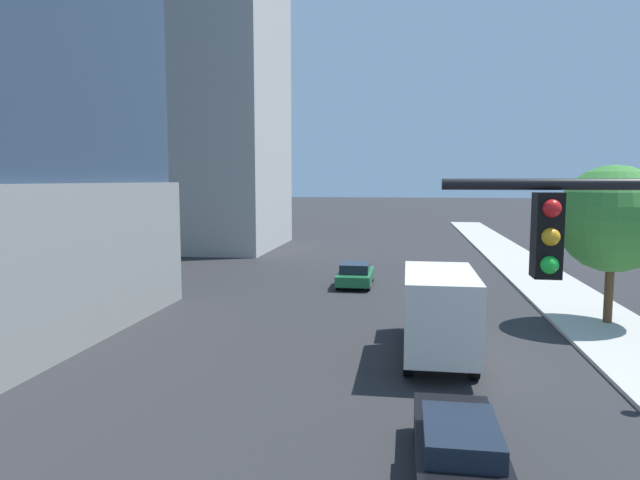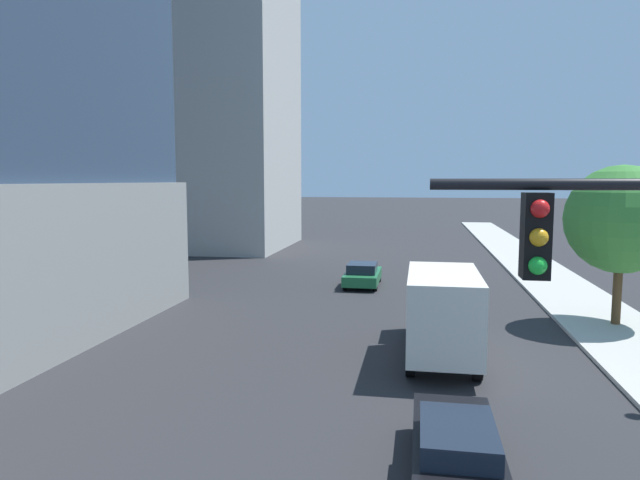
{
  "view_description": "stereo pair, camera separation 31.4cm",
  "coord_description": "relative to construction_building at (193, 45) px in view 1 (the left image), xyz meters",
  "views": [
    {
      "loc": [
        0.49,
        -3.28,
        6.17
      ],
      "look_at": [
        -1.65,
        10.65,
        4.67
      ],
      "focal_mm": 31.79,
      "sensor_mm": 36.0,
      "label": 1
    },
    {
      "loc": [
        0.8,
        -3.23,
        6.17
      ],
      "look_at": [
        -1.65,
        10.65,
        4.67
      ],
      "focal_mm": 31.79,
      "sensor_mm": 36.0,
      "label": 2
    }
  ],
  "objects": [
    {
      "name": "sidewalk",
      "position": [
        27.59,
        -26.86,
        -18.22
      ],
      "size": [
        4.07,
        120.0,
        0.15
      ],
      "primitive_type": "cube",
      "color": "#B2AFA8",
      "rests_on": "ground"
    },
    {
      "name": "construction_building",
      "position": [
        0.0,
        0.0,
        0.0
      ],
      "size": [
        16.09,
        14.94,
        40.53
      ],
      "color": "#B2AFA8",
      "rests_on": "ground"
    },
    {
      "name": "street_tree",
      "position": [
        27.83,
        -24.97,
        -13.75
      ],
      "size": [
        4.49,
        4.49,
        6.65
      ],
      "color": "brown",
      "rests_on": "sidewalk"
    },
    {
      "name": "car_green",
      "position": [
        16.4,
        -17.5,
        -17.63
      ],
      "size": [
        1.94,
        4.36,
        1.37
      ],
      "color": "#1E6638",
      "rests_on": "ground"
    },
    {
      "name": "car_black",
      "position": [
        20.45,
        -38.77,
        -17.61
      ],
      "size": [
        1.76,
        4.68,
        1.37
      ],
      "color": "black",
      "rests_on": "ground"
    },
    {
      "name": "box_truck",
      "position": [
        20.45,
        -30.46,
        -16.56
      ],
      "size": [
        2.33,
        7.09,
        3.13
      ],
      "color": "silver",
      "rests_on": "ground"
    }
  ]
}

